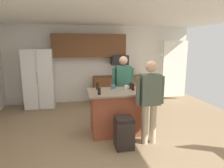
# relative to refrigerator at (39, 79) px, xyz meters

# --- Properties ---
(floor) EXTENTS (7.04, 7.04, 0.00)m
(floor) POSITION_rel_refrigerator_xyz_m (2.00, -2.38, -0.92)
(floor) COLOR #937A5B
(floor) RESTS_ON ground
(ceiling) EXTENTS (7.04, 7.04, 0.00)m
(ceiling) POSITION_rel_refrigerator_xyz_m (2.00, -2.38, 1.68)
(ceiling) COLOR white
(back_wall) EXTENTS (6.40, 0.10, 2.60)m
(back_wall) POSITION_rel_refrigerator_xyz_m (2.00, 0.42, 0.38)
(back_wall) COLOR white
(back_wall) RESTS_ON ground
(french_door_window_panel) EXTENTS (0.90, 0.06, 2.00)m
(french_door_window_panel) POSITION_rel_refrigerator_xyz_m (4.60, 0.02, 0.18)
(french_door_window_panel) COLOR white
(french_door_window_panel) RESTS_ON ground
(cabinet_run_upper) EXTENTS (2.40, 0.38, 0.75)m
(cabinet_run_upper) POSITION_rel_refrigerator_xyz_m (1.60, 0.22, 1.01)
(cabinet_run_upper) COLOR brown
(cabinet_run_lower) EXTENTS (1.80, 0.63, 0.90)m
(cabinet_run_lower) POSITION_rel_refrigerator_xyz_m (2.60, 0.10, -0.47)
(cabinet_run_lower) COLOR brown
(cabinet_run_lower) RESTS_ON ground
(refrigerator) EXTENTS (0.87, 0.76, 1.83)m
(refrigerator) POSITION_rel_refrigerator_xyz_m (0.00, 0.00, 0.00)
(refrigerator) COLOR white
(refrigerator) RESTS_ON ground
(microwave_over_range) EXTENTS (0.56, 0.40, 0.32)m
(microwave_over_range) POSITION_rel_refrigerator_xyz_m (2.60, 0.12, 0.53)
(microwave_over_range) COLOR black
(kitchen_island) EXTENTS (1.16, 0.87, 0.95)m
(kitchen_island) POSITION_rel_refrigerator_xyz_m (1.92, -2.27, -0.43)
(kitchen_island) COLOR #9E4C33
(kitchen_island) RESTS_ON ground
(person_guest_by_door) EXTENTS (0.57, 0.22, 1.65)m
(person_guest_by_door) POSITION_rel_refrigerator_xyz_m (2.49, -2.90, 0.03)
(person_guest_by_door) COLOR tan
(person_guest_by_door) RESTS_ON ground
(person_host_foreground) EXTENTS (0.57, 0.22, 1.67)m
(person_host_foreground) POSITION_rel_refrigerator_xyz_m (2.30, -1.56, 0.05)
(person_host_foreground) COLOR #232D4C
(person_host_foreground) RESTS_ON ground
(glass_pilsner) EXTENTS (0.07, 0.07, 0.15)m
(glass_pilsner) POSITION_rel_refrigerator_xyz_m (2.34, -2.28, 0.11)
(glass_pilsner) COLOR black
(glass_pilsner) RESTS_ON kitchen_island
(glass_stout_tall) EXTENTS (0.07, 0.07, 0.14)m
(glass_stout_tall) POSITION_rel_refrigerator_xyz_m (2.33, -2.11, 0.11)
(glass_stout_tall) COLOR black
(glass_stout_tall) RESTS_ON kitchen_island
(glass_short_whisky) EXTENTS (0.06, 0.06, 0.14)m
(glass_short_whisky) POSITION_rel_refrigerator_xyz_m (1.55, -2.53, 0.11)
(glass_short_whisky) COLOR black
(glass_short_whisky) RESTS_ON kitchen_island
(mug_blue_stoneware) EXTENTS (0.12, 0.08, 0.09)m
(mug_blue_stoneware) POSITION_rel_refrigerator_xyz_m (2.21, -2.17, 0.08)
(mug_blue_stoneware) COLOR white
(mug_blue_stoneware) RESTS_ON kitchen_island
(mug_ceramic_white) EXTENTS (0.13, 0.09, 0.10)m
(mug_ceramic_white) POSITION_rel_refrigerator_xyz_m (1.93, -2.07, 0.08)
(mug_ceramic_white) COLOR #4C6B99
(mug_ceramic_white) RESTS_ON kitchen_island
(tumbler_amber) EXTENTS (0.07, 0.07, 0.16)m
(tumbler_amber) POSITION_rel_refrigerator_xyz_m (1.58, -2.04, 0.12)
(tumbler_amber) COLOR black
(tumbler_amber) RESTS_ON kitchen_island
(trash_bin) EXTENTS (0.34, 0.34, 0.61)m
(trash_bin) POSITION_rel_refrigerator_xyz_m (1.95, -2.99, -0.61)
(trash_bin) COLOR black
(trash_bin) RESTS_ON ground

